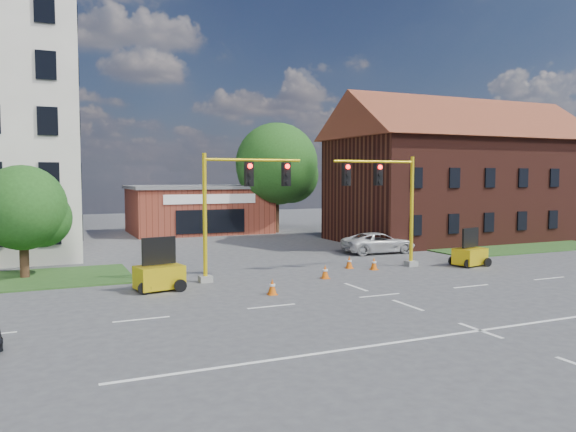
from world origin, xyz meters
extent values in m
plane|color=#404143|center=(0.00, 0.00, 0.00)|extent=(120.00, 120.00, 0.00)
cube|color=#23481B|center=(18.00, 9.00, 0.04)|extent=(14.00, 4.00, 0.08)
cube|color=maroon|center=(0.00, 30.00, 2.00)|extent=(12.00, 8.00, 4.00)
cube|color=#5C5C5F|center=(0.00, 30.00, 4.15)|extent=(12.40, 8.40, 0.30)
cube|color=white|center=(0.00, 25.95, 3.20)|extent=(8.00, 0.10, 0.80)
cube|color=black|center=(0.00, 25.95, 1.30)|extent=(6.00, 0.10, 2.00)
cube|color=#481D15|center=(18.00, 16.00, 4.00)|extent=(20.00, 10.00, 8.00)
cylinder|color=#342113|center=(6.50, 27.00, 2.21)|extent=(0.44, 0.44, 4.43)
sphere|color=#1E4916|center=(6.50, 27.00, 6.24)|extent=(7.44, 7.44, 7.44)
sphere|color=#1E4916|center=(7.99, 27.30, 5.24)|extent=(5.21, 5.21, 5.21)
cylinder|color=#342113|center=(-14.00, 10.50, 1.26)|extent=(0.44, 0.44, 2.52)
sphere|color=#1E4916|center=(-14.00, 10.50, 3.55)|extent=(4.22, 4.22, 4.22)
sphere|color=#1E4916|center=(-13.16, 10.80, 2.98)|extent=(2.95, 2.95, 2.95)
cube|color=gray|center=(-6.00, 6.00, 0.15)|extent=(0.60, 0.60, 0.30)
cylinder|color=yellow|center=(-6.00, 6.00, 3.10)|extent=(0.20, 0.20, 6.20)
cylinder|color=yellow|center=(-3.50, 6.00, 5.90)|extent=(5.00, 0.14, 0.14)
cube|color=black|center=(-3.75, 6.00, 5.20)|extent=(0.40, 0.32, 1.20)
cube|color=black|center=(-1.75, 6.00, 5.20)|extent=(0.40, 0.32, 1.20)
sphere|color=#FF0C07|center=(-3.75, 5.82, 5.60)|extent=(0.24, 0.24, 0.24)
cube|color=gray|center=(6.00, 6.00, 0.15)|extent=(0.60, 0.60, 0.30)
cylinder|color=yellow|center=(6.00, 6.00, 3.10)|extent=(0.20, 0.20, 6.20)
cylinder|color=yellow|center=(3.50, 6.00, 5.90)|extent=(5.00, 0.14, 0.14)
cube|color=black|center=(3.75, 6.00, 5.20)|extent=(0.40, 0.32, 1.20)
cube|color=black|center=(1.75, 6.00, 5.20)|extent=(0.40, 0.32, 1.20)
sphere|color=#FF0C07|center=(3.75, 5.82, 5.60)|extent=(0.24, 0.24, 0.24)
cube|color=yellow|center=(-8.42, 4.91, 0.61)|extent=(2.24, 1.72, 1.00)
cube|color=black|center=(-8.42, 4.91, 1.78)|extent=(1.56, 0.45, 1.23)
cube|color=yellow|center=(9.14, 4.72, 0.56)|extent=(2.06, 1.63, 0.91)
cube|color=black|center=(9.14, 4.72, 1.61)|extent=(1.40, 0.47, 1.11)
cube|color=#DD5B0B|center=(-4.15, 2.00, 0.02)|extent=(0.38, 0.38, 0.04)
cone|color=#DD5B0B|center=(-4.15, 2.00, 0.35)|extent=(0.40, 0.40, 0.70)
cylinder|color=white|center=(-4.15, 2.00, 0.42)|extent=(0.27, 0.27, 0.09)
cube|color=#DD5B0B|center=(-0.28, 4.50, 0.02)|extent=(0.38, 0.38, 0.04)
cone|color=#DD5B0B|center=(-0.28, 4.50, 0.35)|extent=(0.40, 0.40, 0.70)
cylinder|color=white|center=(-0.28, 4.50, 0.42)|extent=(0.27, 0.27, 0.09)
cube|color=#DD5B0B|center=(3.39, 5.78, 0.02)|extent=(0.38, 0.38, 0.04)
cone|color=#DD5B0B|center=(3.39, 5.78, 0.35)|extent=(0.40, 0.40, 0.70)
cylinder|color=white|center=(3.39, 5.78, 0.42)|extent=(0.27, 0.27, 0.09)
cube|color=#DD5B0B|center=(2.40, 6.74, 0.02)|extent=(0.38, 0.38, 0.04)
cone|color=#DD5B0B|center=(2.40, 6.74, 0.35)|extent=(0.40, 0.40, 0.70)
cylinder|color=white|center=(2.40, 6.74, 0.42)|extent=(0.27, 0.27, 0.09)
imported|color=silver|center=(7.37, 11.44, 0.69)|extent=(5.07, 2.58, 1.37)
camera|label=1|loc=(-13.16, -20.10, 5.07)|focal=35.00mm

